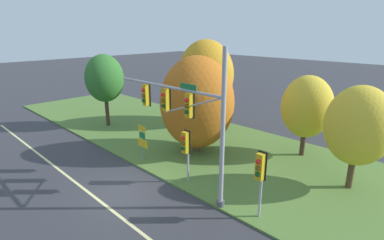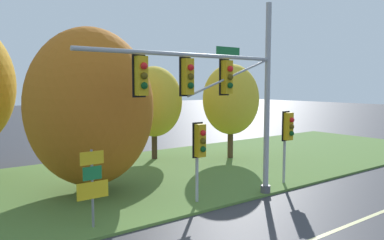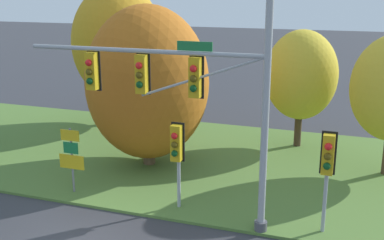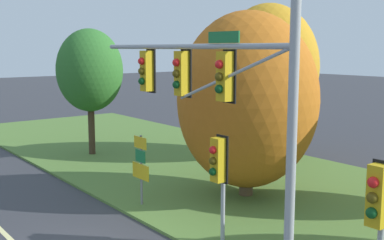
% 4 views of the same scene
% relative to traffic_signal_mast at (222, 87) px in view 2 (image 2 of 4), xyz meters
% --- Properties ---
extents(grass_verge, '(48.00, 11.50, 0.10)m').
position_rel_traffic_signal_mast_xyz_m(grass_verge, '(-2.48, 5.54, -4.38)').
color(grass_verge, '#517533').
rests_on(grass_verge, ground).
extents(traffic_signal_mast, '(8.10, 0.49, 7.65)m').
position_rel_traffic_signal_mast_xyz_m(traffic_signal_mast, '(0.00, 0.00, 0.00)').
color(traffic_signal_mast, '#9EA0A5').
rests_on(traffic_signal_mast, grass_verge).
extents(pedestrian_signal_near_kerb, '(0.46, 0.55, 3.04)m').
position_rel_traffic_signal_mast_xyz_m(pedestrian_signal_near_kerb, '(-0.58, 0.56, -2.14)').
color(pedestrian_signal_near_kerb, '#9EA0A5').
rests_on(pedestrian_signal_near_kerb, grass_verge).
extents(pedestrian_signal_further_along, '(0.46, 0.55, 3.26)m').
position_rel_traffic_signal_mast_xyz_m(pedestrian_signal_further_along, '(4.25, 0.41, -1.95)').
color(pedestrian_signal_further_along, '#9EA0A5').
rests_on(pedestrian_signal_further_along, grass_verge).
extents(route_sign_post, '(1.01, 0.08, 2.44)m').
position_rel_traffic_signal_mast_xyz_m(route_sign_post, '(-4.72, 0.62, -2.87)').
color(route_sign_post, slate).
rests_on(route_sign_post, grass_verge).
extents(tree_behind_signpost, '(5.10, 5.10, 6.72)m').
position_rel_traffic_signal_mast_xyz_m(tree_behind_signpost, '(-3.31, 4.28, -0.81)').
color(tree_behind_signpost, brown).
rests_on(tree_behind_signpost, grass_verge).
extents(tree_mid_verge, '(3.33, 3.33, 5.52)m').
position_rel_traffic_signal_mast_xyz_m(tree_mid_verge, '(2.39, 8.85, -0.91)').
color(tree_mid_verge, '#423021').
rests_on(tree_mid_verge, grass_verge).
extents(tree_tall_centre, '(3.38, 3.38, 5.67)m').
position_rel_traffic_signal_mast_xyz_m(tree_tall_centre, '(6.27, 6.38, -0.79)').
color(tree_tall_centre, '#4C3823').
rests_on(tree_tall_centre, grass_verge).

